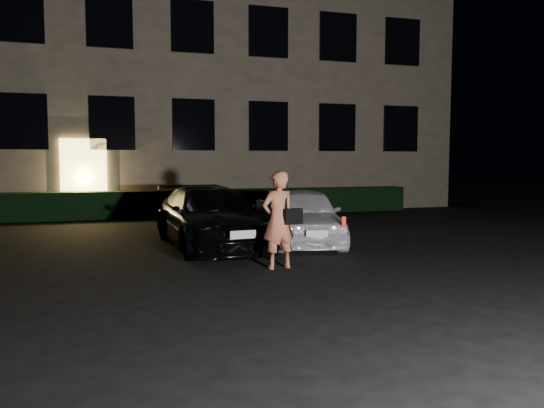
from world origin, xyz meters
name	(u,v)px	position (x,y,z in m)	size (l,w,h in m)	color
ground	(315,290)	(0.00, 0.00, 0.00)	(80.00, 80.00, 0.00)	black
building	(177,56)	(0.00, 14.99, 6.00)	(20.00, 8.11, 12.00)	brown
hedge	(197,203)	(0.00, 10.50, 0.42)	(15.00, 0.70, 0.85)	black
sedan	(210,217)	(-0.72, 4.17, 0.63)	(2.11, 4.52, 1.26)	black
hatch	(304,216)	(1.31, 3.97, 0.61)	(2.20, 3.83, 1.23)	white
man	(279,220)	(-0.03, 1.59, 0.83)	(0.74, 0.51, 1.64)	#D67450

